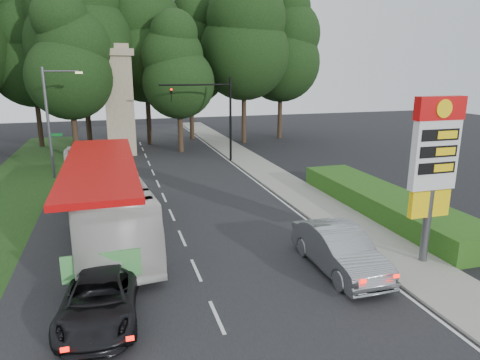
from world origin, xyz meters
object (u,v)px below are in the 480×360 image
object	(u,v)px
gas_station_pylon	(434,158)
monument	(119,100)
transit_bus	(103,199)
streetlight_signs	(51,118)
sedan_silver	(339,250)
traffic_signal_mast	(215,108)
suv_charcoal	(100,298)

from	to	relation	value
gas_station_pylon	monument	size ratio (longest dim) A/B	0.68
monument	transit_bus	bearing A→B (deg)	-94.10
streetlight_signs	monument	xyz separation A→B (m)	(4.99, 7.99, 0.67)
transit_bus	sedan_silver	world-z (taller)	transit_bus
traffic_signal_mast	sedan_silver	distance (m)	21.91
traffic_signal_mast	suv_charcoal	world-z (taller)	traffic_signal_mast
traffic_signal_mast	monument	xyz separation A→B (m)	(-7.68, 6.00, 0.43)
gas_station_pylon	sedan_silver	size ratio (longest dim) A/B	1.29
gas_station_pylon	streetlight_signs	xyz separation A→B (m)	(-16.19, 20.01, -0.01)
gas_station_pylon	monument	xyz separation A→B (m)	(-11.20, 28.01, 0.66)
gas_station_pylon	traffic_signal_mast	size ratio (longest dim) A/B	0.95
monument	suv_charcoal	xyz separation A→B (m)	(-1.59, -28.39, -4.39)
gas_station_pylon	sedan_silver	distance (m)	5.16
streetlight_signs	sedan_silver	size ratio (longest dim) A/B	1.50
gas_station_pylon	transit_bus	xyz separation A→B (m)	(-12.70, 7.10, -2.62)
monument	suv_charcoal	size ratio (longest dim) A/B	1.96
traffic_signal_mast	monument	world-z (taller)	monument
gas_station_pylon	suv_charcoal	size ratio (longest dim) A/B	1.34
transit_bus	sedan_silver	bearing A→B (deg)	-42.47
traffic_signal_mast	streetlight_signs	world-z (taller)	streetlight_signs
transit_bus	gas_station_pylon	bearing A→B (deg)	-35.10
traffic_signal_mast	monument	size ratio (longest dim) A/B	0.72
traffic_signal_mast	transit_bus	xyz separation A→B (m)	(-9.18, -14.90, -2.84)
monument	sedan_silver	xyz separation A→B (m)	(7.50, -27.58, -4.23)
gas_station_pylon	suv_charcoal	world-z (taller)	gas_station_pylon
monument	sedan_silver	world-z (taller)	monument
monument	sedan_silver	distance (m)	28.90
streetlight_signs	transit_bus	xyz separation A→B (m)	(3.49, -12.91, -2.61)
sedan_silver	traffic_signal_mast	bearing A→B (deg)	89.44
sedan_silver	streetlight_signs	bearing A→B (deg)	122.44
traffic_signal_mast	suv_charcoal	xyz separation A→B (m)	(-9.28, -22.39, -3.96)
streetlight_signs	transit_bus	world-z (taller)	streetlight_signs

